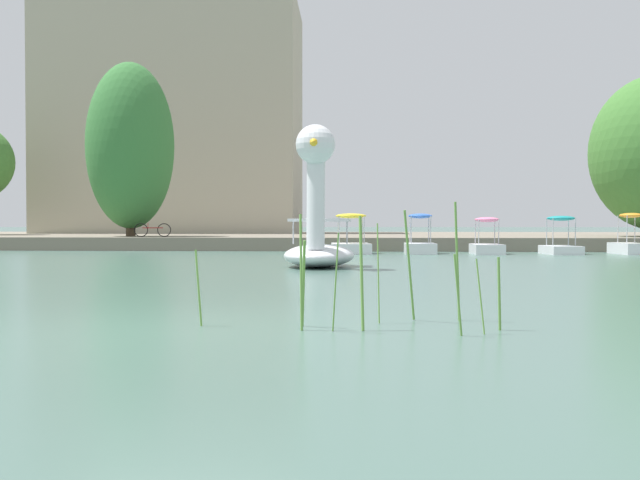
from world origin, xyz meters
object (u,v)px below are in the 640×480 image
(tree_willow_near_path, at_px, (130,146))
(bicycle_parked, at_px, (153,230))
(pedal_boat_pink, at_px, (487,243))
(pedal_boat_teal, at_px, (561,243))
(pedal_boat_yellow, at_px, (351,243))
(swan_boat, at_px, (318,226))
(pedal_boat_orange, at_px, (631,243))
(pedal_boat_blue, at_px, (420,242))

(tree_willow_near_path, bearing_deg, bicycle_parked, -42.56)
(pedal_boat_pink, distance_m, pedal_boat_teal, 2.92)
(pedal_boat_yellow, height_order, pedal_boat_pink, pedal_boat_yellow)
(swan_boat, height_order, pedal_boat_pink, swan_boat)
(pedal_boat_orange, relative_size, tree_willow_near_path, 0.25)
(swan_boat, xyz_separation_m, tree_willow_near_path, (-10.39, 15.26, 3.91))
(pedal_boat_blue, bearing_deg, pedal_boat_orange, 1.01)
(pedal_boat_teal, relative_size, bicycle_parked, 1.27)
(swan_boat, height_order, tree_willow_near_path, tree_willow_near_path)
(pedal_boat_yellow, xyz_separation_m, pedal_boat_blue, (2.82, 0.05, 0.02))
(pedal_boat_yellow, relative_size, pedal_boat_teal, 1.19)
(pedal_boat_yellow, xyz_separation_m, pedal_boat_orange, (11.22, 0.20, -0.00))
(pedal_boat_teal, bearing_deg, pedal_boat_orange, 7.95)
(pedal_boat_blue, height_order, pedal_boat_orange, pedal_boat_orange)
(pedal_boat_yellow, xyz_separation_m, pedal_boat_teal, (8.37, -0.20, 0.00))
(pedal_boat_orange, xyz_separation_m, tree_willow_near_path, (-22.23, 5.15, 4.62))
(pedal_boat_blue, xyz_separation_m, pedal_boat_teal, (5.55, -0.25, -0.02))
(pedal_boat_blue, distance_m, bicycle_parked, 12.91)
(pedal_boat_pink, height_order, tree_willow_near_path, tree_willow_near_path)
(pedal_boat_teal, relative_size, pedal_boat_orange, 0.99)
(pedal_boat_blue, relative_size, tree_willow_near_path, 0.23)
(pedal_boat_pink, height_order, pedal_boat_teal, pedal_boat_teal)
(pedal_boat_teal, distance_m, tree_willow_near_path, 20.67)
(swan_boat, relative_size, pedal_boat_blue, 1.95)
(pedal_boat_pink, distance_m, bicycle_parked, 15.52)
(tree_willow_near_path, bearing_deg, pedal_boat_teal, -15.99)
(pedal_boat_pink, relative_size, tree_willow_near_path, 0.24)
(swan_boat, relative_size, pedal_boat_teal, 1.82)
(swan_boat, bearing_deg, pedal_boat_teal, 47.23)
(tree_willow_near_path, bearing_deg, pedal_boat_blue, -20.98)
(pedal_boat_teal, relative_size, tree_willow_near_path, 0.25)
(swan_boat, distance_m, tree_willow_near_path, 18.87)
(bicycle_parked, bearing_deg, pedal_boat_pink, -15.79)
(bicycle_parked, bearing_deg, tree_willow_near_path, 137.44)
(pedal_boat_blue, distance_m, pedal_boat_teal, 5.55)
(pedal_boat_blue, relative_size, pedal_boat_teal, 0.93)
(pedal_boat_blue, relative_size, pedal_boat_pink, 0.94)
(swan_boat, xyz_separation_m, bicycle_parked, (-8.86, 13.86, -0.22))
(pedal_boat_blue, distance_m, tree_willow_near_path, 15.50)
(pedal_boat_pink, bearing_deg, pedal_boat_blue, 173.04)
(pedal_boat_teal, distance_m, bicycle_parked, 18.33)
(pedal_boat_orange, bearing_deg, bicycle_parked, 169.73)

